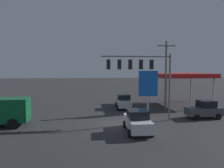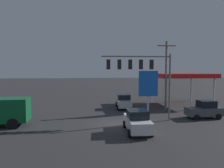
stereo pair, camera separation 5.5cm
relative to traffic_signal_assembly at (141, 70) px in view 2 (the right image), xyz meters
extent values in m
plane|color=#2D2D30|center=(2.88, 0.62, -5.39)|extent=(200.00, 200.00, 0.00)
cylinder|color=slate|center=(-3.06, 0.03, -1.88)|extent=(0.20, 0.20, 7.03)
cylinder|color=slate|center=(0.53, 0.03, 1.33)|extent=(7.18, 0.14, 0.14)
cube|color=black|center=(-1.06, 0.03, 0.51)|extent=(0.36, 0.28, 1.00)
sphere|color=#FF4141|center=(-1.06, -0.16, 0.81)|extent=(0.22, 0.22, 0.22)
sphere|color=#392305|center=(-1.06, -0.16, 0.51)|extent=(0.22, 0.22, 0.22)
sphere|color=black|center=(-1.06, -0.16, 0.21)|extent=(0.22, 0.22, 0.22)
cube|color=black|center=(0.06, 0.03, 0.51)|extent=(0.36, 0.28, 1.00)
sphere|color=#FF4141|center=(0.06, -0.16, 0.81)|extent=(0.22, 0.22, 0.22)
sphere|color=#392305|center=(0.06, -0.16, 0.51)|extent=(0.22, 0.22, 0.22)
sphere|color=black|center=(0.06, -0.16, 0.21)|extent=(0.22, 0.22, 0.22)
cube|color=black|center=(1.18, 0.03, 0.51)|extent=(0.36, 0.28, 1.00)
sphere|color=#FF4141|center=(1.18, -0.16, 0.81)|extent=(0.22, 0.22, 0.22)
sphere|color=#392305|center=(1.18, -0.16, 0.51)|extent=(0.22, 0.22, 0.22)
sphere|color=black|center=(1.18, -0.16, 0.21)|extent=(0.22, 0.22, 0.22)
cube|color=black|center=(2.30, 0.03, 0.51)|extent=(0.36, 0.28, 1.00)
sphere|color=#FF4141|center=(2.30, -0.16, 0.81)|extent=(0.22, 0.22, 0.22)
sphere|color=#392305|center=(2.30, -0.16, 0.51)|extent=(0.22, 0.22, 0.22)
sphere|color=black|center=(2.30, -0.16, 0.21)|extent=(0.22, 0.22, 0.22)
cube|color=black|center=(3.42, 0.03, 0.51)|extent=(0.36, 0.28, 1.00)
sphere|color=#FF4141|center=(3.42, -0.16, 0.81)|extent=(0.22, 0.22, 0.22)
sphere|color=#392305|center=(3.42, -0.16, 0.51)|extent=(0.22, 0.22, 0.22)
sphere|color=black|center=(3.42, -0.16, 0.21)|extent=(0.22, 0.22, 0.22)
cylinder|color=slate|center=(-4.78, -5.57, -0.88)|extent=(0.26, 0.26, 9.02)
cube|color=slate|center=(-4.78, -5.57, 3.03)|extent=(2.40, 0.14, 0.14)
cube|color=red|center=(-8.53, -9.48, -0.94)|extent=(8.12, 7.75, 0.60)
cube|color=red|center=(-8.53, -13.38, -0.94)|extent=(8.12, 0.06, 0.36)
cylinder|color=silver|center=(-11.99, -12.76, -3.32)|extent=(0.24, 0.24, 4.15)
cylinder|color=silver|center=(-5.07, -12.76, -3.32)|extent=(0.24, 0.24, 4.15)
cylinder|color=silver|center=(-11.99, -6.21, -3.32)|extent=(0.24, 0.24, 4.15)
cylinder|color=silver|center=(-5.07, -6.21, -3.32)|extent=(0.24, 0.24, 4.15)
cylinder|color=silver|center=(-2.03, -4.33, -2.79)|extent=(0.24, 0.24, 5.20)
cube|color=blue|center=(-2.03, -4.33, -1.77)|extent=(2.40, 0.24, 3.15)
cube|color=black|center=(-2.03, -4.46, -1.77)|extent=(1.68, 0.04, 1.10)
cube|color=silver|center=(1.29, 3.70, -4.61)|extent=(1.96, 4.46, 0.90)
cube|color=black|center=(1.29, 3.70, -3.81)|extent=(1.73, 2.06, 0.70)
cylinder|color=black|center=(0.43, 5.16, -5.06)|extent=(0.24, 0.67, 0.66)
cylinder|color=black|center=(2.26, 5.10, -5.06)|extent=(0.24, 0.67, 0.66)
cylinder|color=black|center=(0.32, 2.31, -5.06)|extent=(0.24, 0.67, 0.66)
cylinder|color=black|center=(2.16, 2.24, -5.06)|extent=(0.24, 0.67, 0.66)
cube|color=#474C51|center=(-7.23, -0.49, -4.63)|extent=(3.81, 1.71, 0.90)
cube|color=black|center=(-7.53, -0.49, -3.80)|extent=(1.71, 1.57, 0.76)
cylinder|color=black|center=(-6.00, 0.37, -5.08)|extent=(0.62, 0.22, 0.62)
cylinder|color=black|center=(-6.00, -1.37, -5.08)|extent=(0.62, 0.22, 0.62)
cylinder|color=black|center=(-8.47, 0.38, -5.08)|extent=(0.62, 0.22, 0.62)
cylinder|color=black|center=(-8.47, -1.36, -5.08)|extent=(0.62, 0.22, 0.62)
cylinder|color=black|center=(12.35, 1.47, -4.91)|extent=(0.97, 0.25, 0.96)
cylinder|color=black|center=(12.43, -0.87, -4.91)|extent=(0.97, 0.25, 0.96)
cube|color=silver|center=(0.47, -7.55, -4.61)|extent=(2.11, 4.52, 0.90)
cube|color=black|center=(0.47, -7.55, -3.81)|extent=(1.79, 2.11, 0.70)
cylinder|color=black|center=(-0.34, -6.06, -5.06)|extent=(0.27, 0.67, 0.66)
cylinder|color=black|center=(1.49, -6.19, -5.06)|extent=(0.27, 0.67, 0.66)
cylinder|color=black|center=(-0.55, -8.91, -5.06)|extent=(0.27, 0.67, 0.66)
cylinder|color=black|center=(1.29, -9.04, -5.06)|extent=(0.27, 0.67, 0.66)
camera|label=1|loc=(5.83, 21.91, 0.16)|focal=35.00mm
camera|label=2|loc=(5.77, 21.92, 0.16)|focal=35.00mm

